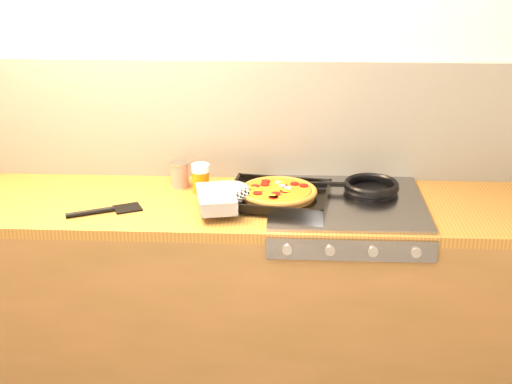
# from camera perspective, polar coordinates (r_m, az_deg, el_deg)

# --- Properties ---
(room_shell) EXTENTS (3.20, 3.20, 3.20)m
(room_shell) POSITION_cam_1_polar(r_m,az_deg,el_deg) (2.98, -1.63, 5.77)
(room_shell) COLOR white
(room_shell) RESTS_ON ground
(counter_run) EXTENTS (3.20, 0.62, 0.90)m
(counter_run) POSITION_cam_1_polar(r_m,az_deg,el_deg) (2.99, -1.91, -8.78)
(counter_run) COLOR brown
(counter_run) RESTS_ON ground
(stovetop) EXTENTS (0.60, 0.56, 0.02)m
(stovetop) POSITION_cam_1_polar(r_m,az_deg,el_deg) (2.79, 7.22, -0.84)
(stovetop) COLOR gray
(stovetop) RESTS_ON counter_run
(pizza_on_tray) EXTENTS (0.54, 0.43, 0.07)m
(pizza_on_tray) POSITION_cam_1_polar(r_m,az_deg,el_deg) (2.75, 0.44, -0.15)
(pizza_on_tray) COLOR black
(pizza_on_tray) RESTS_ON stovetop
(frying_pan) EXTENTS (0.37, 0.23, 0.04)m
(frying_pan) POSITION_cam_1_polar(r_m,az_deg,el_deg) (2.88, 9.11, 0.39)
(frying_pan) COLOR black
(frying_pan) RESTS_ON stovetop
(tomato_can) EXTENTS (0.08, 0.08, 0.11)m
(tomato_can) POSITION_cam_1_polar(r_m,az_deg,el_deg) (2.94, -6.13, 1.38)
(tomato_can) COLOR #A8120D
(tomato_can) RESTS_ON counter_run
(juice_glass) EXTENTS (0.08, 0.08, 0.12)m
(juice_glass) POSITION_cam_1_polar(r_m,az_deg,el_deg) (2.87, -4.44, 1.11)
(juice_glass) COLOR #CE680C
(juice_glass) RESTS_ON counter_run
(wooden_spoon) EXTENTS (0.29, 0.12, 0.02)m
(wooden_spoon) POSITION_cam_1_polar(r_m,az_deg,el_deg) (2.99, 2.03, 0.95)
(wooden_spoon) COLOR tan
(wooden_spoon) RESTS_ON counter_run
(black_spatula) EXTENTS (0.28, 0.17, 0.02)m
(black_spatula) POSITION_cam_1_polar(r_m,az_deg,el_deg) (2.75, -11.92, -1.46)
(black_spatula) COLOR black
(black_spatula) RESTS_ON counter_run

